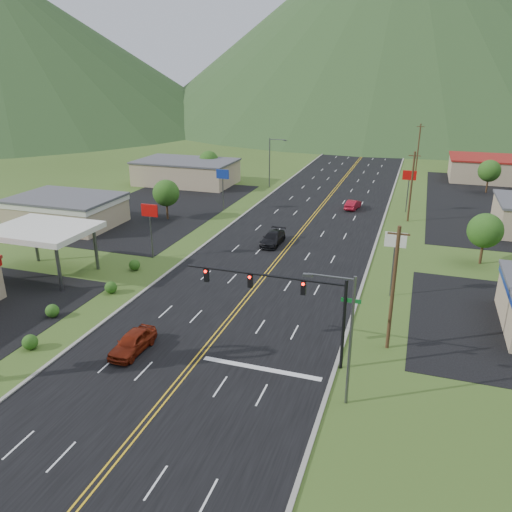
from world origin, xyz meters
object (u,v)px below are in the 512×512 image
(gas_canopy, at_px, (43,231))
(car_dark_mid, at_px, (273,239))
(traffic_signal, at_px, (289,294))
(streetlight_east, at_px, (346,332))
(car_red_near, at_px, (133,343))
(car_red_far, at_px, (353,205))
(streetlight_west, at_px, (271,159))

(gas_canopy, xyz_separation_m, car_dark_mid, (19.91, 16.88, -4.09))
(traffic_signal, xyz_separation_m, streetlight_east, (4.70, -4.00, -0.15))
(car_red_near, relative_size, car_red_far, 1.07)
(gas_canopy, distance_m, car_red_near, 20.48)
(streetlight_west, xyz_separation_m, car_dark_mid, (9.59, -31.12, -4.40))
(gas_canopy, height_order, car_red_near, gas_canopy)
(streetlight_east, distance_m, car_red_near, 16.92)
(streetlight_west, relative_size, gas_canopy, 0.90)
(car_dark_mid, height_order, car_red_far, car_dark_mid)
(streetlight_west, xyz_separation_m, car_red_far, (16.72, -10.90, -4.45))
(streetlight_east, relative_size, gas_canopy, 0.90)
(streetlight_east, xyz_separation_m, car_dark_mid, (-13.27, 28.88, -4.40))
(traffic_signal, bearing_deg, gas_canopy, 164.30)
(car_dark_mid, bearing_deg, car_red_far, 71.36)
(streetlight_west, height_order, car_red_far, streetlight_west)
(streetlight_west, bearing_deg, car_dark_mid, -72.87)
(car_red_near, bearing_deg, traffic_signal, 15.64)
(gas_canopy, distance_m, car_red_far, 46.09)
(streetlight_east, bearing_deg, car_red_far, 97.13)
(streetlight_east, height_order, streetlight_west, same)
(gas_canopy, height_order, car_dark_mid, gas_canopy)
(traffic_signal, distance_m, streetlight_west, 58.88)
(streetlight_east, relative_size, streetlight_west, 1.00)
(traffic_signal, relative_size, car_dark_mid, 2.42)
(streetlight_east, relative_size, car_red_far, 2.03)
(traffic_signal, relative_size, car_red_far, 2.96)
(traffic_signal, distance_m, streetlight_east, 6.17)
(car_red_near, xyz_separation_m, car_dark_mid, (3.04, 27.75, -0.03))
(streetlight_east, relative_size, car_red_near, 1.89)
(car_red_near, bearing_deg, car_red_far, 79.82)
(car_red_near, bearing_deg, car_dark_mid, 85.54)
(streetlight_east, bearing_deg, car_dark_mid, 114.68)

